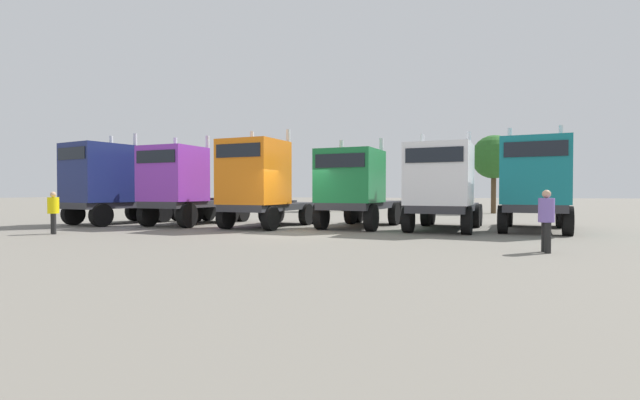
{
  "coord_description": "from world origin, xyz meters",
  "views": [
    {
      "loc": [
        5.09,
        -16.83,
        1.61
      ],
      "look_at": [
        0.34,
        3.31,
        1.22
      ],
      "focal_mm": 25.46,
      "sensor_mm": 36.0,
      "label": 1
    }
  ],
  "objects_px": {
    "semi_truck_orange": "(260,183)",
    "semi_truck_purple": "(183,185)",
    "semi_truck_white": "(442,186)",
    "visitor_with_camera": "(546,216)",
    "semi_truck_teal": "(535,184)",
    "semi_truck_navy": "(107,183)",
    "visitor_in_hivis": "(53,210)",
    "semi_truck_green": "(355,187)"
  },
  "relations": [
    {
      "from": "semi_truck_orange",
      "to": "semi_truck_purple",
      "type": "bearing_deg",
      "value": -86.55
    },
    {
      "from": "semi_truck_white",
      "to": "visitor_with_camera",
      "type": "distance_m",
      "value": 6.58
    },
    {
      "from": "semi_truck_purple",
      "to": "semi_truck_white",
      "type": "distance_m",
      "value": 11.82
    },
    {
      "from": "semi_truck_teal",
      "to": "semi_truck_navy",
      "type": "bearing_deg",
      "value": -77.24
    },
    {
      "from": "semi_truck_white",
      "to": "visitor_in_hivis",
      "type": "relative_size",
      "value": 3.96
    },
    {
      "from": "semi_truck_navy",
      "to": "semi_truck_orange",
      "type": "xyz_separation_m",
      "value": [
        8.03,
        -0.29,
        -0.05
      ]
    },
    {
      "from": "semi_truck_white",
      "to": "semi_truck_orange",
      "type": "bearing_deg",
      "value": -78.16
    },
    {
      "from": "semi_truck_orange",
      "to": "visitor_in_hivis",
      "type": "bearing_deg",
      "value": -45.67
    },
    {
      "from": "visitor_in_hivis",
      "to": "semi_truck_purple",
      "type": "bearing_deg",
      "value": 12.87
    },
    {
      "from": "semi_truck_teal",
      "to": "semi_truck_green",
      "type": "bearing_deg",
      "value": -79.69
    },
    {
      "from": "visitor_in_hivis",
      "to": "semi_truck_navy",
      "type": "bearing_deg",
      "value": 56.5
    },
    {
      "from": "visitor_in_hivis",
      "to": "visitor_with_camera",
      "type": "bearing_deg",
      "value": -54.67
    },
    {
      "from": "semi_truck_white",
      "to": "visitor_with_camera",
      "type": "bearing_deg",
      "value": 32.99
    },
    {
      "from": "semi_truck_purple",
      "to": "semi_truck_orange",
      "type": "relative_size",
      "value": 1.0
    },
    {
      "from": "semi_truck_teal",
      "to": "visitor_with_camera",
      "type": "relative_size",
      "value": 3.95
    },
    {
      "from": "semi_truck_navy",
      "to": "semi_truck_purple",
      "type": "height_order",
      "value": "semi_truck_navy"
    },
    {
      "from": "semi_truck_navy",
      "to": "semi_truck_teal",
      "type": "xyz_separation_m",
      "value": [
        19.34,
        0.32,
        -0.12
      ]
    },
    {
      "from": "semi_truck_orange",
      "to": "semi_truck_green",
      "type": "relative_size",
      "value": 0.96
    },
    {
      "from": "semi_truck_white",
      "to": "visitor_in_hivis",
      "type": "xyz_separation_m",
      "value": [
        -14.36,
        -4.63,
        -0.91
      ]
    },
    {
      "from": "visitor_with_camera",
      "to": "semi_truck_purple",
      "type": "bearing_deg",
      "value": -26.71
    },
    {
      "from": "semi_truck_teal",
      "to": "semi_truck_purple",
      "type": "bearing_deg",
      "value": -77.75
    },
    {
      "from": "semi_truck_orange",
      "to": "semi_truck_white",
      "type": "bearing_deg",
      "value": 101.54
    },
    {
      "from": "semi_truck_white",
      "to": "semi_truck_green",
      "type": "bearing_deg",
      "value": -89.29
    },
    {
      "from": "semi_truck_purple",
      "to": "visitor_with_camera",
      "type": "distance_m",
      "value": 15.67
    },
    {
      "from": "semi_truck_purple",
      "to": "semi_truck_green",
      "type": "distance_m",
      "value": 8.19
    },
    {
      "from": "semi_truck_orange",
      "to": "semi_truck_teal",
      "type": "xyz_separation_m",
      "value": [
        11.31,
        0.61,
        -0.07
      ]
    },
    {
      "from": "semi_truck_purple",
      "to": "visitor_in_hivis",
      "type": "bearing_deg",
      "value": -18.33
    },
    {
      "from": "semi_truck_green",
      "to": "visitor_with_camera",
      "type": "height_order",
      "value": "semi_truck_green"
    },
    {
      "from": "semi_truck_green",
      "to": "semi_truck_teal",
      "type": "distance_m",
      "value": 7.21
    },
    {
      "from": "semi_truck_purple",
      "to": "semi_truck_white",
      "type": "relative_size",
      "value": 0.96
    },
    {
      "from": "semi_truck_orange",
      "to": "semi_truck_teal",
      "type": "relative_size",
      "value": 0.93
    },
    {
      "from": "semi_truck_green",
      "to": "visitor_in_hivis",
      "type": "xyz_separation_m",
      "value": [
        -10.73,
        -5.27,
        -0.87
      ]
    },
    {
      "from": "semi_truck_white",
      "to": "visitor_with_camera",
      "type": "relative_size",
      "value": 3.84
    },
    {
      "from": "semi_truck_white",
      "to": "visitor_with_camera",
      "type": "height_order",
      "value": "semi_truck_white"
    },
    {
      "from": "semi_truck_navy",
      "to": "visitor_in_hivis",
      "type": "relative_size",
      "value": 3.89
    },
    {
      "from": "semi_truck_orange",
      "to": "visitor_with_camera",
      "type": "relative_size",
      "value": 3.69
    },
    {
      "from": "semi_truck_purple",
      "to": "semi_truck_navy",
      "type": "bearing_deg",
      "value": -78.16
    },
    {
      "from": "semi_truck_orange",
      "to": "semi_truck_white",
      "type": "xyz_separation_m",
      "value": [
        7.74,
        0.16,
        -0.15
      ]
    },
    {
      "from": "semi_truck_green",
      "to": "visitor_in_hivis",
      "type": "height_order",
      "value": "semi_truck_green"
    },
    {
      "from": "semi_truck_white",
      "to": "semi_truck_navy",
      "type": "bearing_deg",
      "value": -79.82
    },
    {
      "from": "semi_truck_orange",
      "to": "semi_truck_navy",
      "type": "bearing_deg",
      "value": -81.72
    },
    {
      "from": "semi_truck_navy",
      "to": "semi_truck_purple",
      "type": "relative_size",
      "value": 1.02
    }
  ]
}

